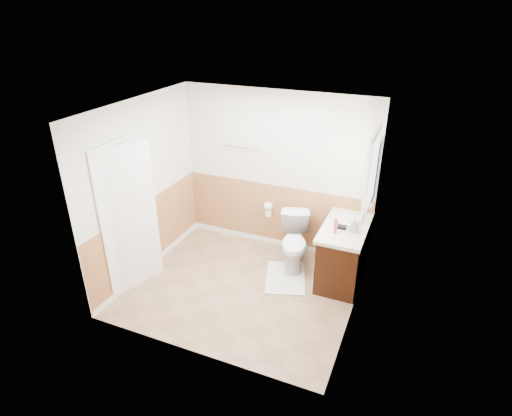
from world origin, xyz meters
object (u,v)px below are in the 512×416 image
at_px(bath_mat, 285,277).
at_px(soap_dispenser, 354,225).
at_px(vanity_cabinet, 344,254).
at_px(lotion_bottle, 336,226).
at_px(toilet, 294,243).

xyz_separation_m(bath_mat, soap_dispenser, (0.86, 0.21, 0.94)).
height_order(bath_mat, soap_dispenser, soap_dispenser).
xyz_separation_m(vanity_cabinet, soap_dispenser, (0.12, -0.12, 0.55)).
bearing_deg(soap_dispenser, bath_mat, -165.94).
xyz_separation_m(lotion_bottle, soap_dispenser, (0.22, 0.14, -0.01)).
relative_size(vanity_cabinet, lotion_bottle, 5.00).
height_order(lotion_bottle, soap_dispenser, lotion_bottle).
height_order(vanity_cabinet, soap_dispenser, soap_dispenser).
bearing_deg(toilet, lotion_bottle, -42.81).
height_order(toilet, soap_dispenser, soap_dispenser).
relative_size(toilet, vanity_cabinet, 0.71).
relative_size(toilet, soap_dispenser, 3.87).
relative_size(toilet, bath_mat, 0.98).
relative_size(bath_mat, lotion_bottle, 3.64).
relative_size(toilet, lotion_bottle, 3.57).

